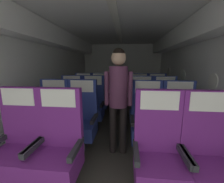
{
  "coord_description": "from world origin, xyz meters",
  "views": [
    {
      "loc": [
        0.2,
        0.02,
        1.44
      ],
      "look_at": [
        -0.12,
        3.28,
        0.8
      ],
      "focal_mm": 22.96,
      "sensor_mm": 36.0,
      "label": 1
    }
  ],
  "objects_px": {
    "seat_d_right_window": "(139,98)",
    "seat_a_left_window": "(18,146)",
    "seat_a_left_aisle": "(58,150)",
    "seat_a_right_window": "(158,155)",
    "seat_c_left_aisle": "(93,106)",
    "seat_c_right_window": "(141,108)",
    "seat_b_left_window": "(54,119)",
    "seat_b_right_window": "(146,123)",
    "seat_b_right_aisle": "(179,124)",
    "seat_c_left_window": "(72,105)",
    "seat_c_right_aisle": "(165,108)",
    "seat_a_right_aisle": "(208,159)",
    "seat_d_right_aisle": "(157,99)",
    "seat_b_left_aisle": "(82,120)",
    "flight_attendant": "(118,91)",
    "seat_d_left_window": "(83,97)",
    "seat_d_left_aisle": "(100,97)"
  },
  "relations": [
    {
      "from": "seat_b_left_aisle",
      "to": "seat_c_right_window",
      "type": "bearing_deg",
      "value": 37.23
    },
    {
      "from": "seat_a_left_window",
      "to": "seat_b_left_aisle",
      "type": "xyz_separation_m",
      "value": [
        0.49,
        0.85,
        0.0
      ]
    },
    {
      "from": "seat_a_left_window",
      "to": "seat_c_left_aisle",
      "type": "xyz_separation_m",
      "value": [
        0.49,
        1.69,
        0.0
      ]
    },
    {
      "from": "seat_a_right_window",
      "to": "seat_c_right_window",
      "type": "height_order",
      "value": "same"
    },
    {
      "from": "seat_c_right_window",
      "to": "seat_d_right_aisle",
      "type": "relative_size",
      "value": 1.0
    },
    {
      "from": "seat_b_left_window",
      "to": "seat_c_right_window",
      "type": "bearing_deg",
      "value": 27.84
    },
    {
      "from": "seat_a_right_window",
      "to": "seat_d_left_aisle",
      "type": "height_order",
      "value": "same"
    },
    {
      "from": "seat_a_left_aisle",
      "to": "seat_d_right_aisle",
      "type": "relative_size",
      "value": 1.0
    },
    {
      "from": "seat_c_left_aisle",
      "to": "flight_attendant",
      "type": "distance_m",
      "value": 1.26
    },
    {
      "from": "seat_a_left_aisle",
      "to": "seat_a_right_window",
      "type": "relative_size",
      "value": 1.0
    },
    {
      "from": "seat_b_left_aisle",
      "to": "seat_c_left_aisle",
      "type": "distance_m",
      "value": 0.85
    },
    {
      "from": "seat_a_right_aisle",
      "to": "seat_c_left_aisle",
      "type": "xyz_separation_m",
      "value": [
        -1.59,
        1.7,
        0.0
      ]
    },
    {
      "from": "seat_a_left_window",
      "to": "seat_c_right_aisle",
      "type": "distance_m",
      "value": 2.66
    },
    {
      "from": "seat_b_left_aisle",
      "to": "flight_attendant",
      "type": "relative_size",
      "value": 0.71
    },
    {
      "from": "seat_a_right_window",
      "to": "seat_c_left_window",
      "type": "relative_size",
      "value": 1.0
    },
    {
      "from": "seat_a_right_window",
      "to": "flight_attendant",
      "type": "bearing_deg",
      "value": 121.67
    },
    {
      "from": "seat_b_right_window",
      "to": "flight_attendant",
      "type": "bearing_deg",
      "value": -169.05
    },
    {
      "from": "seat_c_left_aisle",
      "to": "flight_attendant",
      "type": "height_order",
      "value": "flight_attendant"
    },
    {
      "from": "seat_c_right_aisle",
      "to": "seat_a_right_window",
      "type": "bearing_deg",
      "value": -106.26
    },
    {
      "from": "seat_c_left_window",
      "to": "flight_attendant",
      "type": "height_order",
      "value": "flight_attendant"
    },
    {
      "from": "seat_b_right_aisle",
      "to": "seat_b_left_aisle",
      "type": "bearing_deg",
      "value": 179.37
    },
    {
      "from": "seat_a_right_window",
      "to": "seat_b_left_window",
      "type": "bearing_deg",
      "value": 152.18
    },
    {
      "from": "seat_d_right_aisle",
      "to": "seat_d_left_aisle",
      "type": "bearing_deg",
      "value": 179.35
    },
    {
      "from": "seat_c_left_aisle",
      "to": "seat_d_left_aisle",
      "type": "bearing_deg",
      "value": 89.98
    },
    {
      "from": "seat_d_right_window",
      "to": "seat_a_left_window",
      "type": "bearing_deg",
      "value": -122.31
    },
    {
      "from": "seat_a_right_window",
      "to": "seat_b_right_aisle",
      "type": "height_order",
      "value": "same"
    },
    {
      "from": "seat_b_right_window",
      "to": "seat_b_right_aisle",
      "type": "bearing_deg",
      "value": -1.35
    },
    {
      "from": "seat_d_left_window",
      "to": "flight_attendant",
      "type": "height_order",
      "value": "flight_attendant"
    },
    {
      "from": "seat_a_right_window",
      "to": "seat_d_left_aisle",
      "type": "xyz_separation_m",
      "value": [
        -1.1,
        2.54,
        0.0
      ]
    },
    {
      "from": "seat_a_left_window",
      "to": "seat_d_right_aisle",
      "type": "height_order",
      "value": "same"
    },
    {
      "from": "seat_c_right_aisle",
      "to": "seat_d_left_window",
      "type": "bearing_deg",
      "value": 157.34
    },
    {
      "from": "seat_b_right_aisle",
      "to": "seat_d_right_window",
      "type": "bearing_deg",
      "value": 106.15
    },
    {
      "from": "seat_a_right_aisle",
      "to": "seat_a_right_window",
      "type": "distance_m",
      "value": 0.49
    },
    {
      "from": "seat_a_right_aisle",
      "to": "seat_c_left_window",
      "type": "bearing_deg",
      "value": 141.18
    },
    {
      "from": "seat_c_right_window",
      "to": "seat_d_right_window",
      "type": "height_order",
      "value": "same"
    },
    {
      "from": "seat_b_right_aisle",
      "to": "seat_c_left_aisle",
      "type": "height_order",
      "value": "same"
    },
    {
      "from": "seat_a_left_window",
      "to": "seat_d_right_window",
      "type": "bearing_deg",
      "value": 57.69
    },
    {
      "from": "seat_a_right_window",
      "to": "seat_b_right_aisle",
      "type": "bearing_deg",
      "value": 59.42
    },
    {
      "from": "seat_a_right_aisle",
      "to": "seat_d_right_window",
      "type": "xyz_separation_m",
      "value": [
        -0.49,
        2.52,
        0.0
      ]
    },
    {
      "from": "seat_c_right_window",
      "to": "flight_attendant",
      "type": "relative_size",
      "value": 0.71
    },
    {
      "from": "seat_d_right_aisle",
      "to": "flight_attendant",
      "type": "xyz_separation_m",
      "value": [
        -0.95,
        -1.76,
        0.54
      ]
    },
    {
      "from": "seat_c_right_aisle",
      "to": "seat_d_left_window",
      "type": "height_order",
      "value": "same"
    },
    {
      "from": "seat_a_left_aisle",
      "to": "seat_a_right_window",
      "type": "distance_m",
      "value": 1.1
    },
    {
      "from": "flight_attendant",
      "to": "seat_c_left_window",
      "type": "bearing_deg",
      "value": -38.37
    },
    {
      "from": "seat_c_left_aisle",
      "to": "seat_c_right_window",
      "type": "relative_size",
      "value": 1.0
    },
    {
      "from": "seat_a_left_window",
      "to": "seat_d_left_aisle",
      "type": "distance_m",
      "value": 2.58
    },
    {
      "from": "seat_c_left_aisle",
      "to": "seat_d_right_window",
      "type": "bearing_deg",
      "value": 36.59
    },
    {
      "from": "seat_b_right_aisle",
      "to": "seat_a_right_window",
      "type": "bearing_deg",
      "value": -120.58
    },
    {
      "from": "seat_b_left_window",
      "to": "seat_a_left_window",
      "type": "bearing_deg",
      "value": -89.55
    },
    {
      "from": "seat_a_right_aisle",
      "to": "seat_d_right_aisle",
      "type": "xyz_separation_m",
      "value": [
        -0.01,
        2.53,
        0.0
      ]
    }
  ]
}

